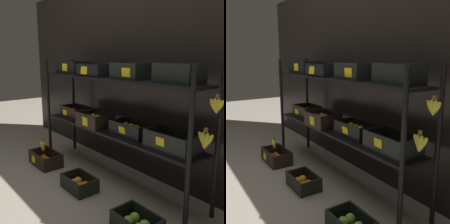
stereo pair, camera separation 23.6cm
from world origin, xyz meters
The scene contains 6 objects.
ground_plane centered at (0.00, 0.00, 0.00)m, with size 10.00×10.00×0.00m, color gray.
storefront_wall centered at (0.00, 0.36, 0.94)m, with size 4.25×0.12×1.89m, color black.
display_rack centered at (0.00, 0.01, 0.72)m, with size 1.97×0.36×1.09m.
crate_ground_tangerine centered at (-0.69, -0.34, 0.05)m, with size 0.38×0.23×0.14m.
crate_ground_orange centered at (-0.01, -0.35, 0.05)m, with size 0.31×0.20×0.12m.
banana_bunch_loose centered at (-0.72, -0.35, 0.20)m, with size 0.11×0.04×0.13m.
Camera 2 is at (1.93, -1.27, 1.13)m, focal length 42.59 mm.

